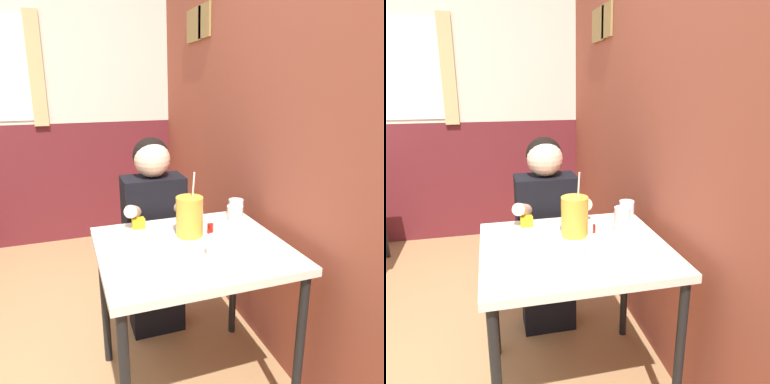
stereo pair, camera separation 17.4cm
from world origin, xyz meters
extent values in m
cube|color=#9E4C38|center=(1.36, 1.21, 1.35)|extent=(0.06, 4.41, 2.70)
cube|color=olive|center=(1.32, 1.44, 1.85)|extent=(0.02, 0.20, 0.21)
cube|color=olive|center=(1.32, 1.64, 1.84)|extent=(0.02, 0.30, 0.23)
cube|color=beige|center=(0.00, 2.44, 1.90)|extent=(5.66, 0.06, 1.60)
cube|color=maroon|center=(0.00, 2.44, 0.55)|extent=(5.66, 0.06, 1.10)
cube|color=tan|center=(0.20, 2.39, 1.55)|extent=(0.12, 0.02, 0.93)
cube|color=beige|center=(0.84, 0.32, 0.74)|extent=(0.82, 0.73, 0.04)
cylinder|color=black|center=(1.21, 0.00, 0.36)|extent=(0.04, 0.04, 0.72)
cylinder|color=black|center=(0.48, 0.65, 0.36)|extent=(0.04, 0.04, 0.72)
cylinder|color=black|center=(1.21, 0.65, 0.36)|extent=(0.04, 0.04, 0.72)
cube|color=black|center=(0.80, 0.85, 0.22)|extent=(0.31, 0.20, 0.45)
cube|color=black|center=(0.80, 0.85, 0.70)|extent=(0.34, 0.20, 0.50)
sphere|color=black|center=(0.80, 0.87, 1.07)|extent=(0.20, 0.20, 0.20)
sphere|color=beige|center=(0.80, 0.85, 1.05)|extent=(0.20, 0.20, 0.20)
cylinder|color=beige|center=(0.66, 0.71, 0.81)|extent=(0.14, 0.27, 0.15)
cylinder|color=beige|center=(0.93, 0.71, 0.81)|extent=(0.14, 0.27, 0.15)
cylinder|color=gold|center=(0.87, 0.44, 0.85)|extent=(0.13, 0.13, 0.19)
cylinder|color=white|center=(0.89, 0.44, 1.00)|extent=(0.01, 0.04, 0.14)
cylinder|color=silver|center=(1.19, 0.60, 0.81)|extent=(0.08, 0.08, 0.09)
cylinder|color=silver|center=(1.11, 0.45, 0.82)|extent=(0.08, 0.08, 0.11)
cylinder|color=silver|center=(0.90, 0.20, 0.80)|extent=(0.08, 0.08, 0.09)
cylinder|color=silver|center=(0.96, 0.28, 0.82)|extent=(0.08, 0.08, 0.11)
cube|color=#B7140F|center=(0.99, 0.41, 0.79)|extent=(0.06, 0.04, 0.05)
cube|color=yellow|center=(0.66, 0.61, 0.79)|extent=(0.06, 0.04, 0.05)
camera|label=1|loc=(0.34, -1.10, 1.46)|focal=35.00mm
camera|label=2|loc=(0.51, -1.15, 1.46)|focal=35.00mm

